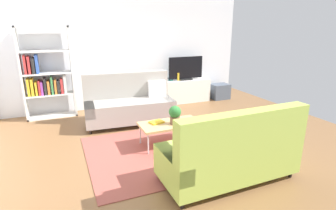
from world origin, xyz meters
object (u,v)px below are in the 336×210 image
bottle_0 (178,77)px  tv (186,69)px  tv_console (185,91)px  bookshelf (46,76)px  vase_0 (165,78)px  couch_green (230,152)px  coffee_table (170,124)px  storage_trunk (220,91)px  table_book_0 (157,122)px  vase_1 (171,77)px  couch_beige (129,104)px  potted_plant (175,114)px

bottle_0 → tv: bearing=4.8°
tv_console → bottle_0: bearing=-170.4°
bookshelf → vase_0: 2.98m
couch_green → coffee_table: size_ratio=1.74×
tv_console → storage_trunk: tv_console is taller
table_book_0 → vase_1: size_ratio=1.43×
couch_beige → tv_console: bearing=-146.0°
potted_plant → vase_0: vase_0 is taller
table_book_0 → bookshelf: bearing=126.8°
couch_beige → bottle_0: (1.66, 1.04, 0.31)m
storage_trunk → vase_0: size_ratio=2.86×
couch_green → table_book_0: bearing=107.7°
tv → vase_1: bearing=170.5°
couch_beige → tv: bearing=-146.4°
bookshelf → storage_trunk: bearing=-1.5°
couch_green → bookshelf: (-2.32, 3.94, 0.55)m
coffee_table → vase_0: size_ratio=6.06×
tv → potted_plant: 2.96m
vase_1 → coffee_table: bearing=-113.2°
couch_green → potted_plant: 1.38m
vase_0 → potted_plant: bearing=-108.4°
couch_green → table_book_0: couch_green is taller
coffee_table → vase_0: 2.74m
bookshelf → vase_0: bearing=0.6°
bookshelf → coffee_table: bearing=-51.1°
couch_beige → tv: size_ratio=1.96×
bookshelf → potted_plant: (2.09, -2.59, -0.39)m
couch_green → potted_plant: (-0.23, 1.35, 0.16)m
tv → vase_1: tv is taller
coffee_table → bookshelf: 3.29m
couch_green → tv: 4.12m
coffee_table → tv_console: tv_console is taller
bookshelf → vase_1: bookshelf is taller
coffee_table → bottle_0: bearing=62.6°
couch_green → vase_0: 4.03m
bookshelf → table_book_0: bookshelf is taller
bookshelf → table_book_0: (1.81, -2.42, -0.55)m
couch_beige → vase_1: 1.88m
couch_beige → vase_0: couch_beige is taller
table_book_0 → vase_0: vase_0 is taller
bookshelf → potted_plant: size_ratio=6.29×
couch_green → tv_console: 4.11m
table_book_0 → couch_beige: bearing=96.7°
vase_1 → potted_plant: bearing=-111.5°
potted_plant → vase_1: size_ratio=1.99×
couch_green → tv: tv is taller
vase_1 → bottle_0: 0.20m
vase_1 → tv_console: bearing=-6.8°
tv_console → vase_1: (-0.42, 0.05, 0.40)m
couch_beige → vase_1: (1.48, 1.13, 0.28)m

